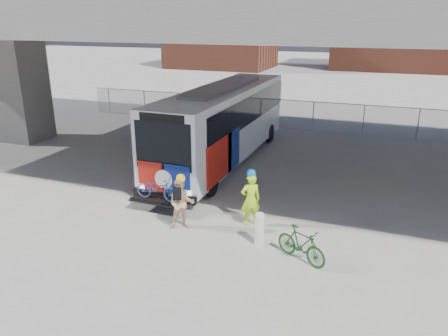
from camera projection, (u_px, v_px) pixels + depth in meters
The scene contains 9 objects.
ground at pixel (231, 198), 17.04m from camera, with size 160.00×160.00×0.00m, color #9E9991.
bus at pixel (224, 118), 20.91m from camera, with size 2.67×12.90×3.69m.
overpass at pixel (264, 21), 18.46m from camera, with size 40.00×16.00×7.95m.
chainlink_fence at pixel (298, 107), 27.18m from camera, with size 30.00×0.06×30.00m.
brick_buildings at pixel (366, 29), 57.45m from camera, with size 54.00×22.00×12.00m.
bollard at pixel (260, 227), 13.33m from camera, with size 0.29×0.29×1.11m.
cyclist_hivis at pixel (251, 198), 14.54m from camera, with size 0.79×0.73×2.00m.
cyclist_tan at pixel (181, 203), 14.28m from camera, with size 1.05×0.96×1.93m.
bike_parked at pixel (301, 245), 12.47m from camera, with size 0.49×1.72×1.03m, color #14401B.
Camera 1 is at (5.40, -14.79, 6.63)m, focal length 35.00 mm.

